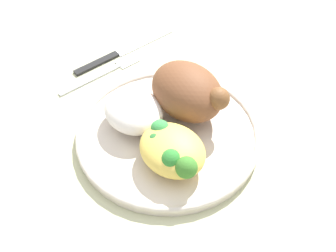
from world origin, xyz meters
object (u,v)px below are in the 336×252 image
Objects in this scene: mac_cheese_with_broccoli at (172,150)px; knife at (117,53)px; fork at (104,72)px; plate at (168,135)px; roasted_chicken at (188,91)px; rice_pile at (134,111)px.

mac_cheese_with_broccoli is 0.51× the size of knife.
fork is 0.05m from knife.
plate is 0.20m from knife.
roasted_chicken is 0.10m from mac_cheese_with_broccoli.
fork is at bearing -165.10° from roasted_chicken.
plate is 2.12× the size of roasted_chicken.
knife is at bearing 122.37° from fork.
rice_pile is (-0.03, -0.07, -0.01)m from roasted_chicken.
roasted_chicken is 1.22× the size of mac_cheese_with_broccoli.
plate is at bearing -2.10° from fork.
plate reaches higher than knife.
plate reaches higher than fork.
rice_pile is (-0.04, -0.02, 0.03)m from plate.
fork is 0.75× the size of knife.
roasted_chicken reaches higher than plate.
roasted_chicken is 0.08m from rice_pile.
fork is (-0.13, 0.03, -0.03)m from rice_pile.
mac_cheese_with_broccoli is at bearing -32.94° from plate.
mac_cheese_with_broccoli is 0.68× the size of fork.
roasted_chicken is 1.35× the size of rice_pile.
rice_pile is 0.90× the size of mac_cheese_with_broccoli.
roasted_chicken is 0.83× the size of fork.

